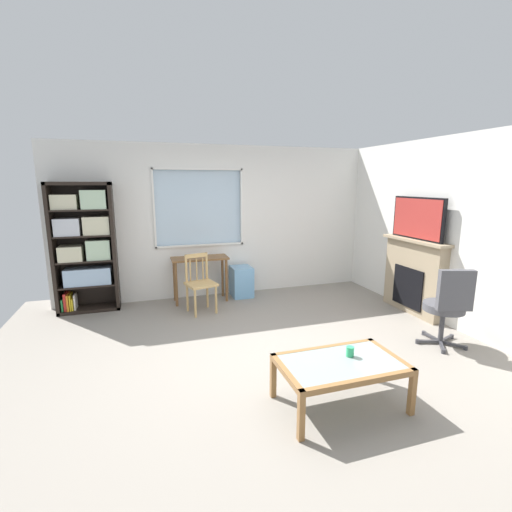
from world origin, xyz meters
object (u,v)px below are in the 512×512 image
Objects in this scene: sippy_cup at (350,351)px; coffee_table at (341,367)px; fireplace at (413,276)px; tv at (418,218)px; wooden_chair at (200,283)px; bookshelf at (85,244)px; desk_under_window at (200,266)px; office_chair at (448,304)px; plastic_drawer_unit at (241,281)px.

coffee_table is at bearing -153.70° from sippy_cup.
tv reaches higher than fireplace.
fireplace is at bearing -17.98° from wooden_chair.
bookshelf is 4.26m from coffee_table.
coffee_table is (0.79, -2.80, -0.09)m from wooden_chair.
office_chair is (2.54, -2.66, -0.06)m from desk_under_window.
tv reaches higher than plastic_drawer_unit.
fireplace is (3.11, -1.01, 0.11)m from wooden_chair.
tv reaches higher than sippy_cup.
desk_under_window is 1.76× the size of plastic_drawer_unit.
plastic_drawer_unit is at bearing 91.82° from sippy_cup.
wooden_chair is at bearing 162.02° from fireplace.
fireplace is 13.43× the size of sippy_cup.
fireplace reaches higher than office_chair.
tv is at bearing 180.00° from fireplace.
fireplace is (3.02, -1.52, -0.04)m from desk_under_window.
wooden_chair is 10.00× the size of sippy_cup.
sippy_cup reaches higher than coffee_table.
sippy_cup is at bearing -52.55° from bookshelf.
fireplace reaches higher than desk_under_window.
desk_under_window is at bearing 104.42° from sippy_cup.
coffee_table is at bearing -74.22° from wooden_chair.
wooden_chair is at bearing 108.59° from sippy_cup.
plastic_drawer_unit is at bearing 3.92° from desk_under_window.
office_chair reaches higher than plastic_drawer_unit.
fireplace is 0.88m from tv.
wooden_chair is 0.74× the size of fireplace.
office_chair is (-0.48, -1.13, -0.02)m from fireplace.
tv is (4.74, -1.63, 0.40)m from bookshelf.
tv is 1.52m from office_chair.
plastic_drawer_unit is 3.01m from tv.
wooden_chair is 3.27m from fireplace.
bookshelf is 1.64× the size of fireplace.
wooden_chair reaches higher than sippy_cup.
bookshelf is at bearing 159.34° from wooden_chair.
plastic_drawer_unit is (0.73, 0.05, -0.35)m from desk_under_window.
bookshelf reaches higher than desk_under_window.
desk_under_window reaches higher than plastic_drawer_unit.
bookshelf reaches higher than plastic_drawer_unit.
office_chair is at bearing -32.90° from bookshelf.
sippy_cup is (0.92, -2.73, 0.01)m from wooden_chair.
sippy_cup is at bearing -141.77° from fireplace.
sippy_cup is at bearing -160.96° from office_chair.
fireplace is 2.93m from coffee_table.
wooden_chair is at bearing 105.78° from coffee_table.
plastic_drawer_unit is 3.31m from sippy_cup.
plastic_drawer_unit is at bearing 145.32° from tv.
coffee_table is at bearing -142.35° from fireplace.
tv is at bearing 38.46° from sippy_cup.
desk_under_window is 3.47m from tv.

